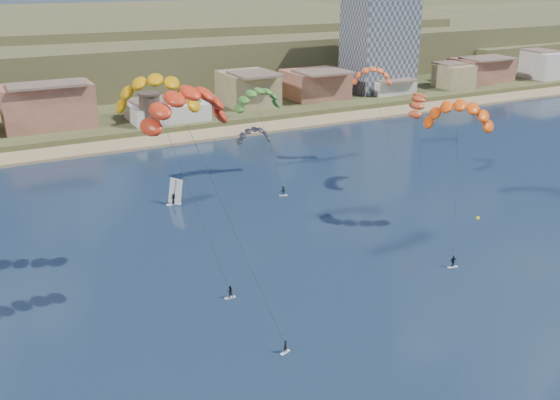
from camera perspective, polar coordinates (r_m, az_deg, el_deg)
name	(u,v)px	position (r m, az deg, el deg)	size (l,w,h in m)	color
ground	(420,386)	(70.38, 12.48, -15.98)	(2400.00, 2400.00, 0.00)	#0E1B33
beach	(141,142)	(158.52, -12.37, 5.08)	(2200.00, 12.00, 0.90)	tan
foothills	(109,44)	(283.17, -15.08, 13.37)	(940.00, 210.00, 18.00)	brown
apartment_tower	(379,41)	(211.44, 8.90, 13.97)	(20.00, 16.00, 32.00)	gray
watchtower	(150,109)	(165.84, -11.60, 8.00)	(5.82, 5.82, 8.60)	#47382D
kitesurfer_red	(186,101)	(69.96, -8.45, 8.82)	(12.94, 14.76, 30.74)	silver
kitesurfer_yellow	(157,88)	(84.00, -11.01, 9.86)	(12.27, 15.64, 29.58)	silver
kitesurfer_orange	(460,110)	(104.62, 15.82, 7.77)	(16.74, 18.71, 24.80)	silver
kitesurfer_green	(258,96)	(125.98, -1.98, 9.31)	(10.58, 15.09, 20.61)	silver
distant_kite_dark	(254,132)	(130.70, -2.37, 6.11)	(7.86, 5.92, 12.15)	#262626
distant_kite_orange	(372,73)	(138.65, 8.29, 11.25)	(9.42, 7.62, 22.09)	#262626
distant_kite_red	(416,100)	(123.18, 12.13, 8.77)	(8.43, 9.24, 19.99)	#262626
windsurfer	(174,196)	(116.60, -9.48, 0.32)	(2.74, 2.98, 4.77)	silver
buoy	(478,218)	(114.20, 17.34, -1.57)	(0.64, 0.64, 0.64)	#FFF31A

